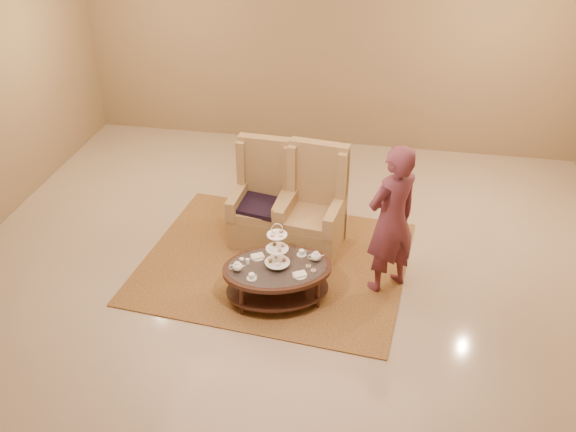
% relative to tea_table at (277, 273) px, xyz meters
% --- Properties ---
extents(ground, '(8.00, 8.00, 0.00)m').
position_rel_tea_table_xyz_m(ground, '(-0.00, 0.26, -0.37)').
color(ground, tan).
rests_on(ground, ground).
extents(ceiling, '(8.00, 8.00, 0.02)m').
position_rel_tea_table_xyz_m(ceiling, '(-0.00, 0.26, -0.37)').
color(ceiling, silver).
rests_on(ceiling, ground).
extents(wall_back, '(8.00, 0.04, 3.50)m').
position_rel_tea_table_xyz_m(wall_back, '(-0.00, 4.26, 1.38)').
color(wall_back, '#91744F').
rests_on(wall_back, ground).
extents(rug, '(3.39, 2.91, 0.02)m').
position_rel_tea_table_xyz_m(rug, '(-0.17, 0.68, -0.36)').
color(rug, olive).
rests_on(rug, ground).
extents(tea_table, '(1.43, 1.19, 1.02)m').
position_rel_tea_table_xyz_m(tea_table, '(0.00, 0.00, 0.00)').
color(tea_table, black).
rests_on(tea_table, ground).
extents(armchair_left, '(0.75, 0.77, 1.32)m').
position_rel_tea_table_xyz_m(armchair_left, '(-0.44, 1.26, 0.07)').
color(armchair_left, '#9E7A4A').
rests_on(armchair_left, ground).
extents(armchair_right, '(0.83, 0.85, 1.37)m').
position_rel_tea_table_xyz_m(armchair_right, '(0.23, 1.14, 0.09)').
color(armchair_right, '#9E7A4A').
rests_on(armchair_right, ground).
extents(person, '(0.78, 0.77, 1.82)m').
position_rel_tea_table_xyz_m(person, '(1.19, 0.47, 0.54)').
color(person, '#5B2731').
rests_on(person, ground).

